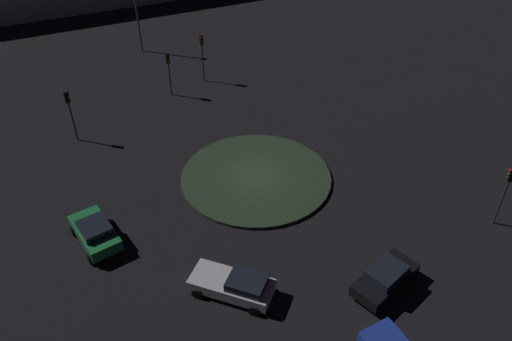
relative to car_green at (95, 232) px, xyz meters
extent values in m
plane|color=black|center=(3.09, -10.98, -0.80)|extent=(117.34, 117.34, 0.00)
cylinder|color=#263823|center=(3.09, -10.98, -0.69)|extent=(10.49, 10.49, 0.22)
cylinder|color=black|center=(-11.25, -13.61, -0.49)|extent=(0.65, 0.34, 0.62)
cube|color=#1E7238|center=(0.04, 0.01, -0.10)|extent=(4.30, 3.01, 0.75)
cube|color=black|center=(-0.16, -0.05, 0.51)|extent=(2.28, 2.15, 0.46)
cylinder|color=black|center=(1.08, 1.35, -0.47)|extent=(0.69, 0.41, 0.65)
cylinder|color=black|center=(1.67, -0.43, -0.47)|extent=(0.69, 0.41, 0.65)
cylinder|color=black|center=(-1.59, 0.46, -0.47)|extent=(0.69, 0.41, 0.65)
cylinder|color=black|center=(-1.00, -1.32, -0.47)|extent=(0.69, 0.41, 0.65)
cube|color=silver|center=(-6.14, -6.74, -0.15)|extent=(4.17, 4.67, 0.66)
cube|color=black|center=(-6.68, -7.44, 0.43)|extent=(2.49, 2.55, 0.50)
cylinder|color=black|center=(-5.90, -4.90, -0.48)|extent=(0.56, 0.64, 0.64)
cylinder|color=black|center=(-4.43, -6.02, -0.48)|extent=(0.56, 0.64, 0.64)
cylinder|color=black|center=(-7.85, -7.46, -0.48)|extent=(0.56, 0.64, 0.64)
cylinder|color=black|center=(-6.38, -8.58, -0.48)|extent=(0.56, 0.64, 0.64)
cube|color=black|center=(-8.28, -14.72, -0.11)|extent=(3.33, 4.38, 0.67)
cube|color=black|center=(-8.29, -14.70, 0.49)|extent=(2.29, 2.53, 0.53)
cylinder|color=black|center=(-9.70, -13.80, -0.44)|extent=(0.51, 0.73, 0.71)
cylinder|color=black|center=(-8.13, -13.04, -0.44)|extent=(0.51, 0.73, 0.71)
cylinder|color=black|center=(-8.42, -16.40, -0.44)|extent=(0.51, 0.73, 0.71)
cylinder|color=black|center=(-6.86, -15.64, -0.44)|extent=(0.51, 0.73, 0.71)
cylinder|color=#2D2D2D|center=(16.88, -7.38, 0.72)|extent=(0.12, 0.12, 3.04)
cube|color=black|center=(16.88, -7.38, 2.69)|extent=(0.29, 0.35, 0.90)
sphere|color=#3F0C0C|center=(16.74, -7.42, 2.96)|extent=(0.20, 0.20, 0.20)
sphere|color=#4C380F|center=(16.74, -7.42, 2.69)|extent=(0.20, 0.20, 0.20)
sphere|color=#1EE53F|center=(16.74, -7.42, 2.42)|extent=(0.20, 0.20, 0.20)
cylinder|color=#2D2D2D|center=(11.85, 0.84, 0.85)|extent=(0.12, 0.12, 3.30)
cube|color=black|center=(11.85, 0.84, 2.95)|extent=(0.37, 0.36, 0.90)
sphere|color=#3F0C0C|center=(11.76, 0.72, 3.22)|extent=(0.20, 0.20, 0.20)
sphere|color=yellow|center=(11.76, 0.72, 2.95)|extent=(0.20, 0.20, 0.20)
sphere|color=#0F3819|center=(11.76, 0.72, 2.68)|extent=(0.20, 0.20, 0.20)
cylinder|color=#2D2D2D|center=(-5.72, -23.84, 0.90)|extent=(0.12, 0.12, 3.40)
cube|color=black|center=(-5.72, -23.84, 3.05)|extent=(0.37, 0.35, 0.90)
sphere|color=red|center=(-5.64, -23.72, 3.32)|extent=(0.20, 0.20, 0.20)
sphere|color=#4C380F|center=(-5.64, -23.72, 3.05)|extent=(0.20, 0.20, 0.20)
sphere|color=#0F3819|center=(-5.64, -23.72, 2.78)|extent=(0.20, 0.20, 0.20)
cylinder|color=#2D2D2D|center=(18.74, -10.75, 0.97)|extent=(0.12, 0.12, 3.53)
cube|color=black|center=(18.74, -10.75, 3.18)|extent=(0.22, 0.30, 0.90)
sphere|color=red|center=(18.59, -10.75, 3.45)|extent=(0.20, 0.20, 0.20)
sphere|color=#4C380F|center=(18.59, -10.75, 3.18)|extent=(0.20, 0.20, 0.20)
sphere|color=#0F3819|center=(18.59, -10.75, 2.91)|extent=(0.20, 0.20, 0.20)
cylinder|color=#4C4C51|center=(27.19, -6.04, 2.81)|extent=(0.18, 0.18, 7.21)
camera|label=1|loc=(-23.27, -2.76, 20.86)|focal=35.11mm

